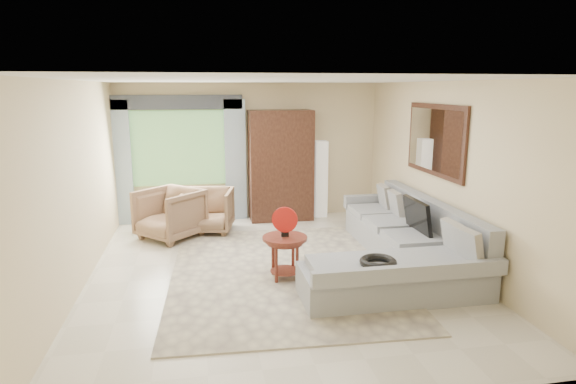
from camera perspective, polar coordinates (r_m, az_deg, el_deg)
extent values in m
plane|color=silver|center=(6.79, -1.55, -9.40)|extent=(6.00, 6.00, 0.00)
cube|color=beige|center=(6.75, -0.70, -9.45)|extent=(3.18, 4.14, 0.02)
cube|color=#93959B|center=(7.72, 12.73, -5.44)|extent=(0.90, 2.40, 0.40)
cube|color=#93959B|center=(6.07, 12.55, -10.36)|extent=(2.30, 0.80, 0.40)
cube|color=#93959B|center=(7.39, 16.60, -2.80)|extent=(0.20, 3.20, 0.50)
cube|color=#93959B|center=(8.78, 9.56, -1.06)|extent=(0.90, 0.16, 0.22)
cube|color=#93959B|center=(5.59, 14.50, -9.29)|extent=(2.30, 0.10, 0.18)
cube|color=black|center=(7.10, 15.08, -2.74)|extent=(0.14, 0.74, 0.48)
torus|color=black|center=(5.68, 10.63, -8.16)|extent=(0.43, 0.43, 0.09)
cylinder|color=#4F1B15|center=(6.35, -0.38, -5.48)|extent=(0.59, 0.59, 0.04)
cylinder|color=#4F1B15|center=(6.45, -0.37, -8.07)|extent=(0.39, 0.39, 0.53)
cylinder|color=red|center=(6.27, -0.38, -3.30)|extent=(0.33, 0.14, 0.34)
imported|color=brown|center=(8.35, -13.83, -2.53)|extent=(1.30, 1.30, 0.85)
imported|color=brown|center=(8.59, -9.45, -2.20)|extent=(0.98, 1.00, 0.77)
imported|color=#999999|center=(8.98, -16.32, -2.51)|extent=(0.57, 0.51, 0.59)
cube|color=black|center=(9.20, -0.87, 3.15)|extent=(1.20, 0.55, 2.10)
cube|color=silver|center=(9.48, 3.85, 1.55)|extent=(0.24, 0.24, 1.50)
cube|color=#669E59|center=(9.28, -12.83, 5.10)|extent=(1.80, 0.04, 1.40)
cube|color=#9EB7CC|center=(9.33, -19.24, 3.21)|extent=(0.40, 0.08, 2.30)
cube|color=#9EB7CC|center=(9.24, -6.25, 3.74)|extent=(0.40, 0.08, 2.30)
cube|color=#1E232D|center=(9.15, -13.10, 10.34)|extent=(2.40, 0.12, 0.26)
cube|color=black|center=(7.47, 17.07, 5.92)|extent=(0.04, 1.70, 1.05)
cube|color=white|center=(7.46, 16.90, 5.92)|extent=(0.02, 1.54, 0.90)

